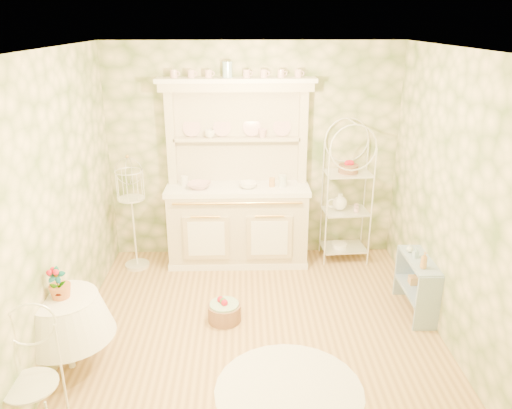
{
  "coord_description": "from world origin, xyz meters",
  "views": [
    {
      "loc": [
        -0.12,
        -4.27,
        2.93
      ],
      "look_at": [
        0.0,
        0.5,
        1.15
      ],
      "focal_mm": 35.0,
      "sensor_mm": 36.0,
      "label": 1
    }
  ],
  "objects_px": {
    "kitchen_dresser": "(237,176)",
    "side_shelf": "(416,288)",
    "round_table": "(67,332)",
    "birdcage_stand": "(132,211)",
    "bakers_rack": "(347,192)",
    "cafe_chair": "(30,386)",
    "floor_basket": "(224,310)"
  },
  "relations": [
    {
      "from": "birdcage_stand",
      "to": "floor_basket",
      "type": "xyz_separation_m",
      "value": [
        1.14,
        -1.23,
        -0.63
      ]
    },
    {
      "from": "birdcage_stand",
      "to": "side_shelf",
      "type": "bearing_deg",
      "value": -19.36
    },
    {
      "from": "floor_basket",
      "to": "birdcage_stand",
      "type": "bearing_deg",
      "value": 132.8
    },
    {
      "from": "bakers_rack",
      "to": "birdcage_stand",
      "type": "height_order",
      "value": "bakers_rack"
    },
    {
      "from": "kitchen_dresser",
      "to": "bakers_rack",
      "type": "distance_m",
      "value": 1.38
    },
    {
      "from": "birdcage_stand",
      "to": "bakers_rack",
      "type": "bearing_deg",
      "value": 3.89
    },
    {
      "from": "side_shelf",
      "to": "cafe_chair",
      "type": "height_order",
      "value": "cafe_chair"
    },
    {
      "from": "bakers_rack",
      "to": "side_shelf",
      "type": "height_order",
      "value": "bakers_rack"
    },
    {
      "from": "round_table",
      "to": "cafe_chair",
      "type": "height_order",
      "value": "cafe_chair"
    },
    {
      "from": "side_shelf",
      "to": "floor_basket",
      "type": "xyz_separation_m",
      "value": [
        -2.01,
        -0.12,
        -0.16
      ]
    },
    {
      "from": "cafe_chair",
      "to": "birdcage_stand",
      "type": "distance_m",
      "value": 2.73
    },
    {
      "from": "round_table",
      "to": "floor_basket",
      "type": "relative_size",
      "value": 1.98
    },
    {
      "from": "round_table",
      "to": "birdcage_stand",
      "type": "bearing_deg",
      "value": 83.92
    },
    {
      "from": "bakers_rack",
      "to": "kitchen_dresser",
      "type": "bearing_deg",
      "value": 177.43
    },
    {
      "from": "round_table",
      "to": "floor_basket",
      "type": "bearing_deg",
      "value": 27.44
    },
    {
      "from": "kitchen_dresser",
      "to": "birdcage_stand",
      "type": "distance_m",
      "value": 1.34
    },
    {
      "from": "kitchen_dresser",
      "to": "bakers_rack",
      "type": "bearing_deg",
      "value": 1.99
    },
    {
      "from": "cafe_chair",
      "to": "birdcage_stand",
      "type": "xyz_separation_m",
      "value": [
        0.21,
        2.71,
        0.31
      ]
    },
    {
      "from": "round_table",
      "to": "birdcage_stand",
      "type": "distance_m",
      "value": 1.98
    },
    {
      "from": "birdcage_stand",
      "to": "floor_basket",
      "type": "bearing_deg",
      "value": -47.2
    },
    {
      "from": "round_table",
      "to": "birdcage_stand",
      "type": "xyz_separation_m",
      "value": [
        0.21,
        1.93,
        0.39
      ]
    },
    {
      "from": "side_shelf",
      "to": "cafe_chair",
      "type": "bearing_deg",
      "value": -154.33
    },
    {
      "from": "bakers_rack",
      "to": "birdcage_stand",
      "type": "bearing_deg",
      "value": 179.33
    },
    {
      "from": "bakers_rack",
      "to": "side_shelf",
      "type": "xyz_separation_m",
      "value": [
        0.52,
        -1.29,
        -0.63
      ]
    },
    {
      "from": "bakers_rack",
      "to": "cafe_chair",
      "type": "relative_size",
      "value": 2.03
    },
    {
      "from": "kitchen_dresser",
      "to": "birdcage_stand",
      "type": "relative_size",
      "value": 1.52
    },
    {
      "from": "round_table",
      "to": "floor_basket",
      "type": "distance_m",
      "value": 1.54
    },
    {
      "from": "bakers_rack",
      "to": "floor_basket",
      "type": "relative_size",
      "value": 4.93
    },
    {
      "from": "round_table",
      "to": "birdcage_stand",
      "type": "height_order",
      "value": "birdcage_stand"
    },
    {
      "from": "kitchen_dresser",
      "to": "birdcage_stand",
      "type": "bearing_deg",
      "value": -174.1
    },
    {
      "from": "cafe_chair",
      "to": "kitchen_dresser",
      "type": "bearing_deg",
      "value": 43.79
    },
    {
      "from": "kitchen_dresser",
      "to": "side_shelf",
      "type": "bearing_deg",
      "value": -33.41
    }
  ]
}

